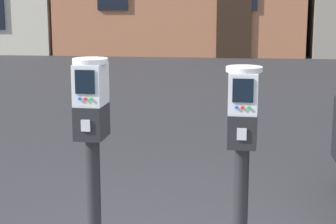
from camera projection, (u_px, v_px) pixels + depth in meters
name	position (u px, v px, depth m)	size (l,w,h in m)	color
parking_meter_near_kerb	(92.00, 128.00, 3.65)	(0.23, 0.26, 1.39)	black
parking_meter_twin_adjacent	(242.00, 136.00, 3.56)	(0.23, 0.26, 1.35)	black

